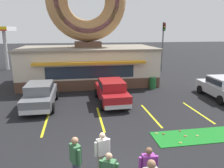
{
  "coord_description": "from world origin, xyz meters",
  "views": [
    {
      "loc": [
        -0.92,
        -6.55,
        4.91
      ],
      "look_at": [
        1.03,
        5.0,
        2.0
      ],
      "focal_mm": 35.0,
      "sensor_mm": 36.0,
      "label": 1
    }
  ],
  "objects_px": {
    "golf_ball": "(186,136)",
    "pedestrian_blue_sweater_man": "(76,159)",
    "traffic_light_pole": "(163,40)",
    "car_silver": "(222,87)",
    "trash_bin": "(153,83)",
    "pedestrian_clipboard_woman": "(102,152)",
    "car_red": "(112,90)",
    "car_grey": "(40,94)"
  },
  "relations": [
    {
      "from": "golf_ball",
      "to": "trash_bin",
      "type": "distance_m",
      "value": 8.74
    },
    {
      "from": "trash_bin",
      "to": "golf_ball",
      "type": "bearing_deg",
      "value": -99.47
    },
    {
      "from": "golf_ball",
      "to": "traffic_light_pole",
      "type": "height_order",
      "value": "traffic_light_pole"
    },
    {
      "from": "car_silver",
      "to": "pedestrian_clipboard_woman",
      "type": "height_order",
      "value": "car_silver"
    },
    {
      "from": "golf_ball",
      "to": "pedestrian_blue_sweater_man",
      "type": "distance_m",
      "value": 5.8
    },
    {
      "from": "golf_ball",
      "to": "pedestrian_clipboard_woman",
      "type": "relative_size",
      "value": 0.03
    },
    {
      "from": "trash_bin",
      "to": "car_silver",
      "type": "bearing_deg",
      "value": -41.06
    },
    {
      "from": "car_silver",
      "to": "pedestrian_blue_sweater_man",
      "type": "relative_size",
      "value": 2.71
    },
    {
      "from": "car_grey",
      "to": "pedestrian_blue_sweater_man",
      "type": "bearing_deg",
      "value": -74.4
    },
    {
      "from": "car_red",
      "to": "pedestrian_blue_sweater_man",
      "type": "relative_size",
      "value": 2.69
    },
    {
      "from": "trash_bin",
      "to": "traffic_light_pole",
      "type": "relative_size",
      "value": 0.17
    },
    {
      "from": "golf_ball",
      "to": "traffic_light_pole",
      "type": "distance_m",
      "value": 17.42
    },
    {
      "from": "car_silver",
      "to": "pedestrian_clipboard_woman",
      "type": "relative_size",
      "value": 2.96
    },
    {
      "from": "car_silver",
      "to": "trash_bin",
      "type": "height_order",
      "value": "car_silver"
    },
    {
      "from": "trash_bin",
      "to": "car_grey",
      "type": "bearing_deg",
      "value": -160.53
    },
    {
      "from": "pedestrian_blue_sweater_man",
      "to": "pedestrian_clipboard_woman",
      "type": "distance_m",
      "value": 1.01
    },
    {
      "from": "car_red",
      "to": "car_silver",
      "type": "height_order",
      "value": "same"
    },
    {
      "from": "golf_ball",
      "to": "trash_bin",
      "type": "relative_size",
      "value": 0.04
    },
    {
      "from": "car_silver",
      "to": "pedestrian_clipboard_woman",
      "type": "xyz_separation_m",
      "value": [
        -9.69,
        -7.17,
        -0.01
      ]
    },
    {
      "from": "traffic_light_pole",
      "to": "pedestrian_blue_sweater_man",
      "type": "bearing_deg",
      "value": -119.23
    },
    {
      "from": "traffic_light_pole",
      "to": "pedestrian_clipboard_woman",
      "type": "bearing_deg",
      "value": -117.63
    },
    {
      "from": "car_red",
      "to": "pedestrian_blue_sweater_man",
      "type": "bearing_deg",
      "value": -107.24
    },
    {
      "from": "car_silver",
      "to": "traffic_light_pole",
      "type": "relative_size",
      "value": 0.8
    },
    {
      "from": "pedestrian_blue_sweater_man",
      "to": "pedestrian_clipboard_woman",
      "type": "relative_size",
      "value": 1.09
    },
    {
      "from": "car_red",
      "to": "car_silver",
      "type": "bearing_deg",
      "value": -3.0
    },
    {
      "from": "golf_ball",
      "to": "car_red",
      "type": "xyz_separation_m",
      "value": [
        -2.65,
        5.53,
        0.82
      ]
    },
    {
      "from": "pedestrian_clipboard_woman",
      "to": "traffic_light_pole",
      "type": "bearing_deg",
      "value": 62.37
    },
    {
      "from": "car_red",
      "to": "car_grey",
      "type": "bearing_deg",
      "value": -179.46
    },
    {
      "from": "car_silver",
      "to": "trash_bin",
      "type": "distance_m",
      "value": 5.33
    },
    {
      "from": "car_red",
      "to": "pedestrian_blue_sweater_man",
      "type": "height_order",
      "value": "pedestrian_blue_sweater_man"
    },
    {
      "from": "car_silver",
      "to": "traffic_light_pole",
      "type": "distance_m",
      "value": 11.43
    },
    {
      "from": "golf_ball",
      "to": "trash_bin",
      "type": "height_order",
      "value": "trash_bin"
    },
    {
      "from": "pedestrian_clipboard_woman",
      "to": "trash_bin",
      "type": "distance_m",
      "value": 12.09
    },
    {
      "from": "pedestrian_clipboard_woman",
      "to": "traffic_light_pole",
      "type": "xyz_separation_m",
      "value": [
        9.55,
        18.25,
        2.85
      ]
    },
    {
      "from": "traffic_light_pole",
      "to": "car_grey",
      "type": "bearing_deg",
      "value": -139.88
    },
    {
      "from": "car_grey",
      "to": "pedestrian_clipboard_woman",
      "type": "xyz_separation_m",
      "value": [
        3.14,
        -7.55,
        -0.01
      ]
    },
    {
      "from": "car_grey",
      "to": "trash_bin",
      "type": "relative_size",
      "value": 4.69
    },
    {
      "from": "car_grey",
      "to": "car_red",
      "type": "bearing_deg",
      "value": 0.54
    },
    {
      "from": "golf_ball",
      "to": "car_red",
      "type": "height_order",
      "value": "car_red"
    },
    {
      "from": "golf_ball",
      "to": "car_silver",
      "type": "relative_size",
      "value": 0.01
    },
    {
      "from": "trash_bin",
      "to": "pedestrian_blue_sweater_man",
      "type": "bearing_deg",
      "value": -120.65
    },
    {
      "from": "golf_ball",
      "to": "pedestrian_blue_sweater_man",
      "type": "relative_size",
      "value": 0.02
    }
  ]
}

